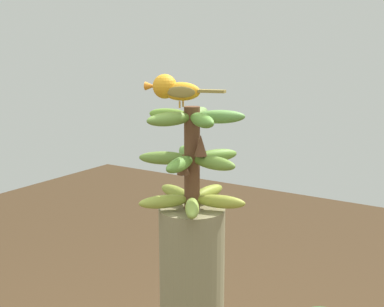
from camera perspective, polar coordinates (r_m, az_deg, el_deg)
The scene contains 2 objects.
banana_bunch at distance 1.38m, azimuth 0.00°, elevation -0.59°, with size 0.31×0.31×0.30m.
perched_bird at distance 1.33m, azimuth -2.26°, elevation 7.67°, with size 0.23×0.09×0.09m.
Camera 1 is at (0.72, -1.14, 1.56)m, focal length 45.02 mm.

